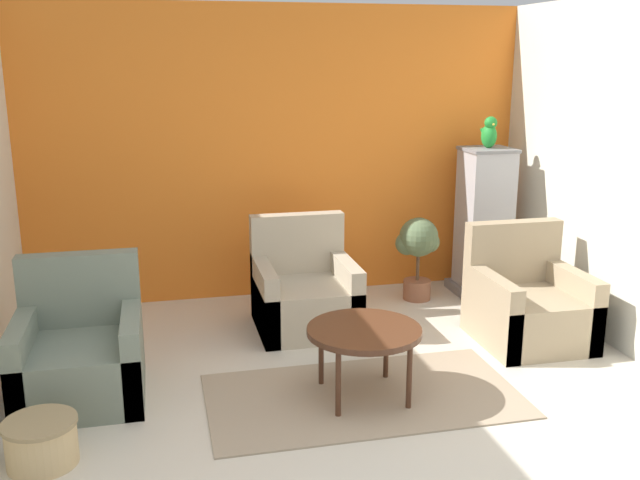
# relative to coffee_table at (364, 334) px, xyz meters

# --- Properties ---
(wall_back_accent) EXTENTS (4.68, 0.06, 2.65)m
(wall_back_accent) POSITION_rel_coffee_table_xyz_m (-0.15, 2.29, 0.88)
(wall_back_accent) COLOR orange
(wall_back_accent) RESTS_ON ground_plane
(wall_right) EXTENTS (0.06, 3.27, 2.65)m
(wall_right) POSITION_rel_coffee_table_xyz_m (2.16, 0.62, 0.88)
(wall_right) COLOR beige
(wall_right) RESTS_ON ground_plane
(area_rug) EXTENTS (2.06, 1.10, 0.01)m
(area_rug) POSITION_rel_coffee_table_xyz_m (0.00, -0.00, -0.44)
(area_rug) COLOR gray
(area_rug) RESTS_ON ground_plane
(coffee_table) EXTENTS (0.75, 0.75, 0.49)m
(coffee_table) POSITION_rel_coffee_table_xyz_m (0.00, 0.00, 0.00)
(coffee_table) COLOR #472819
(coffee_table) RESTS_ON ground_plane
(armchair_left) EXTENTS (0.80, 0.81, 0.90)m
(armchair_left) POSITION_rel_coffee_table_xyz_m (-1.81, 0.44, -0.16)
(armchair_left) COLOR slate
(armchair_left) RESTS_ON ground_plane
(armchair_right) EXTENTS (0.80, 0.81, 0.90)m
(armchair_right) POSITION_rel_coffee_table_xyz_m (1.54, 0.65, -0.16)
(armchair_right) COLOR #9E896B
(armchair_right) RESTS_ON ground_plane
(armchair_middle) EXTENTS (0.80, 0.81, 0.90)m
(armchair_middle) POSITION_rel_coffee_table_xyz_m (-0.12, 1.33, -0.16)
(armchair_middle) COLOR tan
(armchair_middle) RESTS_ON ground_plane
(birdcage) EXTENTS (0.52, 0.52, 1.38)m
(birdcage) POSITION_rel_coffee_table_xyz_m (1.71, 1.83, 0.23)
(birdcage) COLOR slate
(birdcage) RESTS_ON ground_plane
(parrot) EXTENTS (0.14, 0.24, 0.29)m
(parrot) POSITION_rel_coffee_table_xyz_m (1.71, 1.83, 1.07)
(parrot) COLOR #1E842D
(parrot) RESTS_ON birdcage
(potted_plant) EXTENTS (0.39, 0.36, 0.77)m
(potted_plant) POSITION_rel_coffee_table_xyz_m (1.04, 1.79, 0.06)
(potted_plant) COLOR brown
(potted_plant) RESTS_ON ground_plane
(wicker_basket) EXTENTS (0.40, 0.40, 0.26)m
(wicker_basket) POSITION_rel_coffee_table_xyz_m (-1.96, -0.37, -0.30)
(wicker_basket) COLOR tan
(wicker_basket) RESTS_ON ground_plane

